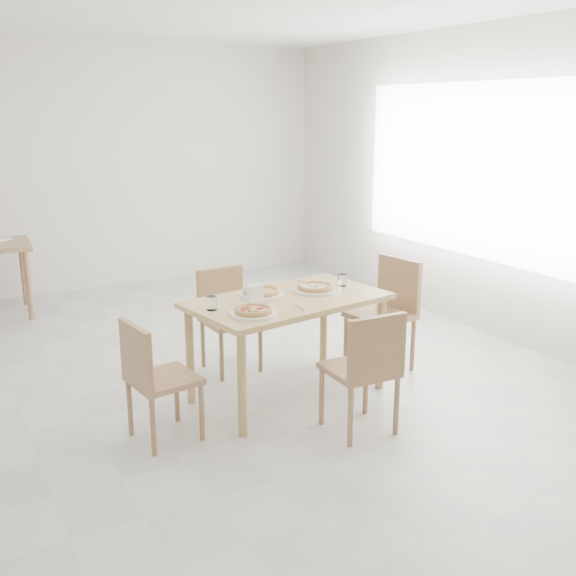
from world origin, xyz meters
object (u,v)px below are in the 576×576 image
chair_south (366,364)px  chair_east (388,305)px  main_table (288,310)px  napkin_holder (255,295)px  pizza_margherita (261,291)px  tumbler_a (342,280)px  pizza_pepperoni (253,310)px  plate_margherita (261,294)px  chair_north (226,311)px  tumbler_b (212,303)px  plate_mushroom (315,290)px  pizza_mushroom (315,287)px  chair_west (153,373)px  plate_pepperoni (253,314)px

chair_south → chair_east: chair_east is taller
main_table → napkin_holder: (-0.28, -0.04, 0.16)m
pizza_margherita → tumbler_a: tumbler_a is taller
pizza_pepperoni → plate_margherita: bearing=57.0°
pizza_margherita → tumbler_a: (0.67, -0.05, 0.01)m
pizza_margherita → plate_margherita: bearing=180.0°
main_table → pizza_pepperoni: (-0.40, -0.25, 0.12)m
napkin_holder → plate_margherita: bearing=49.1°
main_table → tumbler_a: size_ratio=16.87×
pizza_pepperoni → tumbler_a: 0.99m
chair_north → tumbler_b: tumbler_b is taller
chair_east → plate_margherita: size_ratio=2.83×
napkin_holder → plate_mushroom: bearing=7.0°
plate_margherita → pizza_mushroom: (0.40, -0.08, 0.02)m
chair_east → pizza_margherita: 1.16m
plate_mushroom → napkin_holder: napkin_holder is taller
plate_mushroom → chair_east: bearing=4.6°
main_table → plate_mushroom: (0.26, 0.06, 0.10)m
chair_east → chair_west: bearing=-89.0°
pizza_margherita → tumbler_b: tumbler_b is taller
plate_margherita → tumbler_b: size_ratio=3.39×
chair_west → plate_mushroom: size_ratio=2.46×
main_table → tumbler_a: (0.53, 0.10, 0.13)m
chair_west → plate_mushroom: 1.41m
chair_south → plate_mushroom: 0.89m
plate_pepperoni → napkin_holder: size_ratio=2.19×
chair_north → pizza_pepperoni: size_ratio=2.98×
chair_south → pizza_margherita: bearing=-72.0°
main_table → plate_margherita: 0.23m
plate_margherita → plate_pepperoni: size_ratio=1.02×
pizza_pepperoni → plate_pepperoni: bearing=-90.0°
main_table → pizza_margherita: size_ratio=4.67×
chair_west → chair_east: chair_east is taller
chair_west → pizza_mushroom: size_ratio=2.91×
tumbler_b → plate_pepperoni: bearing=-50.6°
pizza_mushroom → napkin_holder: bearing=-169.1°
chair_east → plate_pepperoni: 1.45m
plate_pepperoni → tumbler_a: tumbler_a is taller
chair_east → tumbler_b: size_ratio=9.60×
main_table → plate_margherita: plate_margherita is taller
tumbler_a → chair_east: bearing=2.6°
tumbler_a → chair_west: bearing=-169.0°
chair_north → pizza_pepperoni: (-0.24, -1.00, 0.31)m
plate_mushroom → pizza_mushroom: 0.02m
plate_mushroom → pizza_margherita: bearing=168.1°
chair_west → tumbler_a: (1.61, 0.31, 0.33)m
main_table → chair_north: chair_north is taller
chair_west → napkin_holder: bearing=-85.9°
chair_north → pizza_pepperoni: 1.07m
main_table → pizza_margherita: (-0.14, 0.15, 0.12)m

